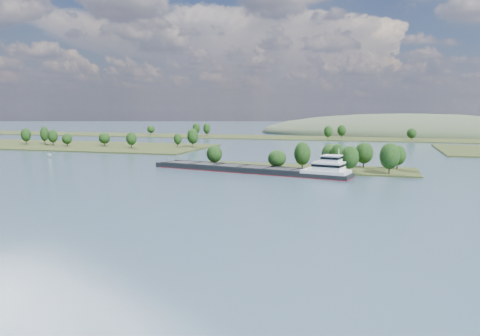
% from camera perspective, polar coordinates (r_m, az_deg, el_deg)
% --- Properties ---
extents(ground, '(1800.00, 1800.00, 0.00)m').
position_cam_1_polar(ground, '(154.18, 3.94, -2.85)').
color(ground, '#334959').
rests_on(ground, ground).
extents(tree_island, '(100.00, 30.54, 13.99)m').
position_cam_1_polar(tree_island, '(209.85, 9.65, 0.87)').
color(tree_island, '#293316').
rests_on(tree_island, ground).
extents(left_bank, '(300.00, 80.00, 14.77)m').
position_cam_1_polar(left_bank, '(389.99, -25.47, 2.72)').
color(left_bank, '#293316').
rests_on(left_bank, ground).
extents(back_shoreline, '(900.00, 60.00, 14.95)m').
position_cam_1_polar(back_shoreline, '(429.43, 13.23, 3.54)').
color(back_shoreline, '#293316').
rests_on(back_shoreline, ground).
extents(hill_west, '(320.00, 160.00, 44.00)m').
position_cam_1_polar(hill_west, '(529.42, 19.63, 3.91)').
color(hill_west, '#3A4731').
rests_on(hill_west, ground).
extents(cargo_barge, '(91.25, 29.56, 12.31)m').
position_cam_1_polar(cargo_barge, '(198.03, 2.49, -0.14)').
color(cargo_barge, black).
rests_on(cargo_barge, ground).
extents(motorboat, '(5.78, 5.61, 2.26)m').
position_cam_1_polar(motorboat, '(281.57, -22.19, 1.44)').
color(motorboat, white).
rests_on(motorboat, ground).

